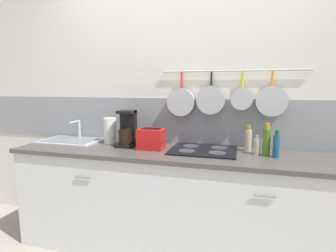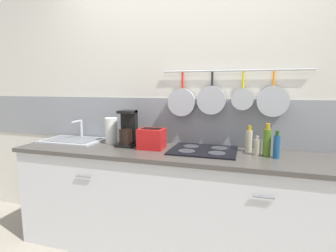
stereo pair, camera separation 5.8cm
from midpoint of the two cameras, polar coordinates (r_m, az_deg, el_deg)
The scene contains 13 objects.
ground_plane at distance 2.54m, azimuth 2.20°, elevation -25.35°, with size 12.00×12.00×0.00m, color #9E9384.
wall_back at distance 2.45m, azimuth 4.52°, elevation 5.04°, with size 7.20×0.16×2.60m.
cabinet_base at distance 2.33m, azimuth 2.27°, elevation -16.59°, with size 2.74×0.59×0.86m.
countertop at distance 2.18m, azimuth 2.34°, elevation -5.93°, with size 2.78×0.62×0.03m.
sink_basin at distance 2.73m, azimuth -19.32°, elevation -2.77°, with size 0.56×0.38×0.19m.
paper_towel_roll at distance 2.52m, azimuth -11.58°, elevation -0.94°, with size 0.12×0.12×0.24m.
coffee_maker at distance 2.38m, azimuth -8.06°, elevation -1.10°, with size 0.16×0.18×0.32m.
toaster at distance 2.24m, azimuth -2.86°, elevation -2.77°, with size 0.23×0.17×0.18m.
cooktop at distance 2.20m, azimuth 8.44°, elevation -5.23°, with size 0.54×0.44×0.01m.
bottle_dish_soap at distance 2.25m, azimuth 17.90°, elevation -2.96°, with size 0.05×0.05×0.22m.
bottle_vinegar at distance 2.16m, azimuth 19.62°, elevation -4.27°, with size 0.05×0.05×0.15m.
bottle_sesame_oil at distance 2.14m, azimuth 21.48°, elevation -3.24°, with size 0.06×0.06×0.25m.
bottle_olive_oil at distance 2.12m, azimuth 23.29°, elevation -4.05°, with size 0.05×0.05×0.21m.
Camera 2 is at (0.56, -2.04, 1.42)m, focal length 28.00 mm.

